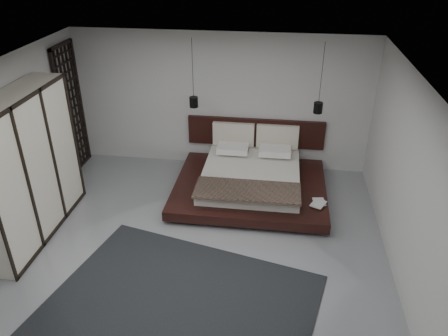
# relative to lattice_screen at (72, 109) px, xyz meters

# --- Properties ---
(floor) EXTENTS (6.00, 6.00, 0.00)m
(floor) POSITION_rel_lattice_screen_xyz_m (2.95, -2.45, -1.30)
(floor) COLOR gray
(floor) RESTS_ON ground
(ceiling) EXTENTS (6.00, 6.00, 0.00)m
(ceiling) POSITION_rel_lattice_screen_xyz_m (2.95, -2.45, 1.50)
(ceiling) COLOR white
(ceiling) RESTS_ON wall_back
(wall_back) EXTENTS (6.00, 0.00, 6.00)m
(wall_back) POSITION_rel_lattice_screen_xyz_m (2.95, 0.55, 0.10)
(wall_back) COLOR #BBBBB8
(wall_back) RESTS_ON floor
(wall_right) EXTENTS (0.00, 6.00, 6.00)m
(wall_right) POSITION_rel_lattice_screen_xyz_m (5.95, -2.45, 0.10)
(wall_right) COLOR #BBBBB8
(wall_right) RESTS_ON floor
(lattice_screen) EXTENTS (0.05, 0.90, 2.60)m
(lattice_screen) POSITION_rel_lattice_screen_xyz_m (0.00, 0.00, 0.00)
(lattice_screen) COLOR black
(lattice_screen) RESTS_ON floor
(bed) EXTENTS (2.81, 2.40, 1.08)m
(bed) POSITION_rel_lattice_screen_xyz_m (3.68, -0.54, -1.01)
(bed) COLOR black
(bed) RESTS_ON floor
(book_lower) EXTENTS (0.24, 0.30, 0.03)m
(book_lower) POSITION_rel_lattice_screen_xyz_m (4.83, -1.20, -1.03)
(book_lower) COLOR #99724C
(book_lower) RESTS_ON bed
(book_upper) EXTENTS (0.32, 0.36, 0.02)m
(book_upper) POSITION_rel_lattice_screen_xyz_m (4.81, -1.23, -1.00)
(book_upper) COLOR #99724C
(book_upper) RESTS_ON book_lower
(pendant_left) EXTENTS (0.16, 0.16, 1.29)m
(pendant_left) POSITION_rel_lattice_screen_xyz_m (2.52, -0.10, 0.31)
(pendant_left) COLOR black
(pendant_left) RESTS_ON ceiling
(pendant_right) EXTENTS (0.16, 0.16, 1.29)m
(pendant_right) POSITION_rel_lattice_screen_xyz_m (4.83, -0.10, 0.32)
(pendant_right) COLOR black
(pendant_right) RESTS_ON ceiling
(wardrobe) EXTENTS (0.57, 2.42, 2.37)m
(wardrobe) POSITION_rel_lattice_screen_xyz_m (0.25, -2.27, -0.11)
(wardrobe) COLOR beige
(wardrobe) RESTS_ON floor
(rug) EXTENTS (4.00, 3.26, 0.02)m
(rug) POSITION_rel_lattice_screen_xyz_m (2.99, -3.58, -1.29)
(rug) COLOR black
(rug) RESTS_ON floor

